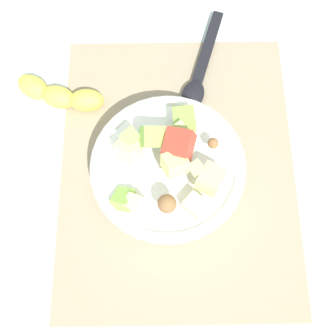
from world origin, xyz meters
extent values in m
plane|color=silver|center=(0.00, 0.00, 0.00)|extent=(2.40, 2.40, 0.00)
cube|color=gray|center=(0.00, 0.00, 0.00)|extent=(0.46, 0.36, 0.01)
cylinder|color=white|center=(-0.01, 0.01, 0.03)|extent=(0.21, 0.21, 0.05)
torus|color=white|center=(-0.01, 0.01, 0.05)|extent=(0.22, 0.22, 0.02)
cube|color=#8CB74C|center=(0.01, 0.04, 0.10)|extent=(0.04, 0.04, 0.04)
cube|color=beige|center=(-0.07, 0.06, 0.07)|extent=(0.03, 0.03, 0.03)
cube|color=#BC3828|center=(0.00, 0.00, 0.10)|extent=(0.05, 0.05, 0.04)
cube|color=beige|center=(0.00, 0.07, 0.08)|extent=(0.05, 0.04, 0.04)
cube|color=#8CB74C|center=(0.05, -0.01, 0.08)|extent=(0.04, 0.03, 0.03)
cube|color=#E5D684|center=(-0.04, -0.04, 0.08)|extent=(0.05, 0.04, 0.03)
cube|color=#E5D684|center=(-0.03, 0.01, 0.10)|extent=(0.04, 0.04, 0.03)
sphere|color=brown|center=(0.01, -0.05, 0.08)|extent=(0.02, 0.02, 0.02)
cube|color=#A3CC6B|center=(-0.03, -0.02, 0.09)|extent=(0.03, 0.03, 0.03)
cube|color=#8CB74C|center=(-0.06, 0.08, 0.06)|extent=(0.04, 0.04, 0.03)
sphere|color=brown|center=(-0.08, 0.02, 0.08)|extent=(0.04, 0.03, 0.03)
cube|color=#93C160|center=(0.01, 0.06, 0.08)|extent=(0.03, 0.04, 0.03)
cube|color=beige|center=(-0.08, -0.02, 0.07)|extent=(0.04, 0.04, 0.03)
cube|color=#A3CC6B|center=(0.03, 0.00, 0.08)|extent=(0.03, 0.03, 0.03)
ellipsoid|color=black|center=(0.12, -0.03, 0.01)|extent=(0.06, 0.05, 0.01)
cube|color=black|center=(0.21, -0.06, 0.01)|extent=(0.15, 0.06, 0.01)
ellipsoid|color=yellow|center=(0.14, 0.23, 0.02)|extent=(0.06, 0.07, 0.04)
ellipsoid|color=yellow|center=(0.12, 0.19, 0.02)|extent=(0.05, 0.06, 0.04)
ellipsoid|color=yellow|center=(0.11, 0.14, 0.02)|extent=(0.04, 0.06, 0.04)
camera|label=1|loc=(-0.21, 0.02, 0.60)|focal=43.43mm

